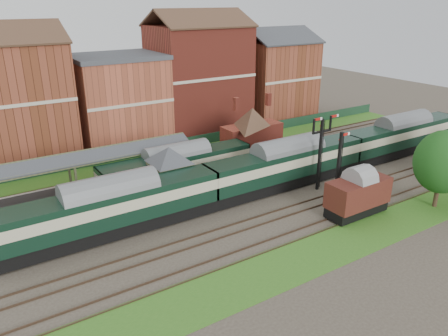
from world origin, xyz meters
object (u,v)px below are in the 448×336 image
platform_railcar (178,166)px  goods_van_a (358,194)px  dmu_train (287,164)px  signal_box (170,174)px  semaphore_bracket (320,149)px

platform_railcar → goods_van_a: (11.36, -15.50, -0.19)m
dmu_train → signal_box: bearing=165.7°
semaphore_bracket → dmu_train: semaphore_bracket is taller
signal_box → dmu_train: bearing=-14.3°
signal_box → platform_railcar: 4.18m
semaphore_bracket → platform_railcar: 15.60m
signal_box → semaphore_bracket: size_ratio=0.73×
signal_box → dmu_train: 13.13m
semaphore_bracket → signal_box: bearing=159.1°
dmu_train → goods_van_a: 9.09m
dmu_train → platform_railcar: 12.11m
semaphore_bracket → dmu_train: size_ratio=0.14×
semaphore_bracket → goods_van_a: (-1.18, -6.50, -2.44)m
dmu_train → goods_van_a: (1.14, -9.00, -0.48)m
platform_railcar → signal_box: bearing=-127.5°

